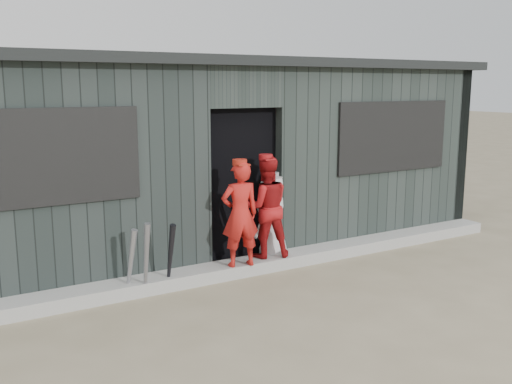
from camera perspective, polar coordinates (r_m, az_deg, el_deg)
ground at (r=5.77m, az=9.37°, el=-12.70°), size 80.00×80.00×0.00m
curb at (r=7.14m, az=-0.08°, el=-7.29°), size 8.00×0.36×0.15m
bat_left at (r=6.31m, az=-12.43°, el=-6.95°), size 0.13×0.27×0.78m
bat_mid at (r=6.26m, az=-10.93°, el=-6.71°), size 0.07×0.22×0.85m
bat_right at (r=6.42m, az=-8.57°, el=-6.44°), size 0.07×0.29×0.80m
player_red_left at (r=6.71m, az=-1.62°, el=-2.24°), size 0.50×0.37×1.25m
player_red_right at (r=7.08m, az=0.96°, el=-1.51°), size 0.72×0.63×1.27m
player_grey_back at (r=7.37m, az=1.61°, el=-2.67°), size 0.66×0.56×1.16m
dugout at (r=8.34m, az=-5.98°, el=3.79°), size 8.30×3.30×2.62m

